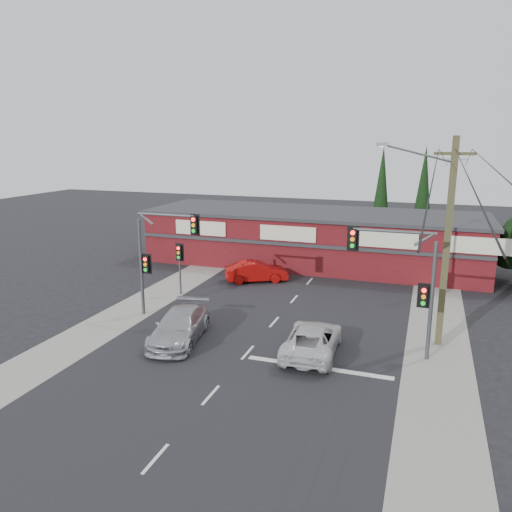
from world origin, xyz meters
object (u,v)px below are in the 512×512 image
(red_sedan, at_px, (256,272))
(utility_pole, at_px, (444,236))
(shop_building, at_px, (313,237))
(silver_suv, at_px, (180,326))
(white_suv, at_px, (312,339))

(red_sedan, distance_m, utility_pole, 14.84)
(shop_building, relative_size, utility_pole, 2.73)
(utility_pole, bearing_deg, shop_building, 123.76)
(silver_suv, xyz_separation_m, red_sedan, (0.14, 11.25, -0.04))
(shop_building, distance_m, utility_pole, 17.15)
(silver_suv, distance_m, shop_building, 18.01)
(shop_building, bearing_deg, red_sedan, -111.54)
(white_suv, distance_m, silver_suv, 6.62)
(red_sedan, distance_m, shop_building, 7.14)
(red_sedan, bearing_deg, shop_building, -49.29)
(silver_suv, xyz_separation_m, shop_building, (2.71, 17.75, 1.37))
(red_sedan, relative_size, utility_pole, 0.44)
(silver_suv, height_order, shop_building, shop_building)
(white_suv, height_order, utility_pole, utility_pole)
(white_suv, bearing_deg, red_sedan, -61.57)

